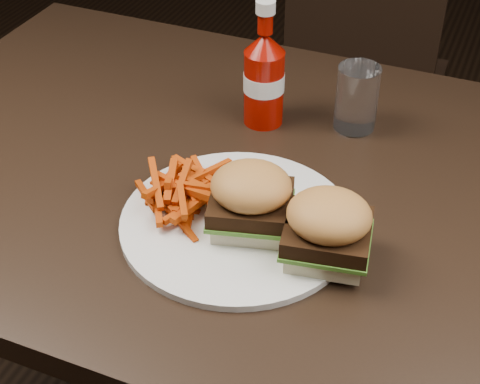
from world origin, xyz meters
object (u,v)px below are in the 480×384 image
at_px(chair_far, 366,86).
at_px(plate, 237,223).
at_px(tumbler, 357,98).
at_px(ketchup_bottle, 264,89).
at_px(dining_table, 245,182).

relative_size(chair_far, plate, 1.17).
bearing_deg(tumbler, ketchup_bottle, -165.16).
bearing_deg(plate, ketchup_bottle, 103.48).
height_order(dining_table, chair_far, dining_table).
height_order(chair_far, tumbler, tumbler).
xyz_separation_m(dining_table, chair_far, (-0.01, 0.86, -0.30)).
height_order(ketchup_bottle, tumbler, ketchup_bottle).
bearing_deg(dining_table, ketchup_bottle, 100.32).
height_order(dining_table, tumbler, tumbler).
xyz_separation_m(dining_table, tumbler, (0.12, 0.18, 0.08)).
relative_size(ketchup_bottle, tumbler, 1.22).
relative_size(chair_far, tumbler, 3.54).
xyz_separation_m(chair_far, ketchup_bottle, (-0.01, -0.73, 0.38)).
bearing_deg(chair_far, dining_table, 88.41).
xyz_separation_m(dining_table, ketchup_bottle, (-0.03, 0.14, 0.08)).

